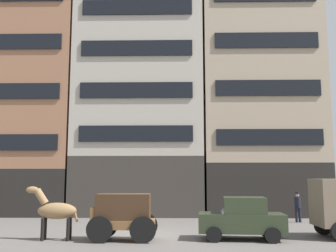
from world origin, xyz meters
TOP-DOWN VIEW (x-y plane):
  - ground_plane at (0.00, 0.00)m, footprint 120.00×120.00m
  - building_far_left at (-9.02, 9.82)m, footprint 7.07×5.86m
  - building_center_left at (-0.97, 9.82)m, footprint 9.72×5.86m
  - building_center_right at (8.05, 9.82)m, footprint 9.01×5.86m
  - cargo_wagon at (-0.59, -1.66)m, footprint 2.90×1.51m
  - draft_horse at (-3.54, -1.66)m, footprint 2.34×0.61m
  - sedan_dark at (4.62, -1.33)m, footprint 3.81×2.10m
  - pedestrian_officer at (9.07, 5.01)m, footprint 0.51×0.51m

SIDE VIEW (x-z plane):
  - ground_plane at x=0.00m, z-range 0.00..0.00m
  - sedan_dark at x=4.62m, z-range 0.00..1.83m
  - pedestrian_officer at x=9.07m, z-range 0.08..1.88m
  - cargo_wagon at x=-0.59m, z-range 0.16..2.14m
  - draft_horse at x=-3.54m, z-range 0.12..2.42m
  - building_center_left at x=-0.97m, z-range 0.05..16.64m
  - building_center_right at x=8.05m, z-range 0.05..17.72m
  - building_far_left at x=-9.02m, z-range 0.05..18.01m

